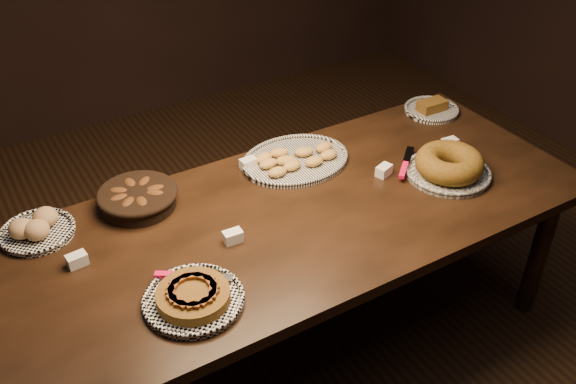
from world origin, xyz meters
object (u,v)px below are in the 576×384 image
madeleine_platter (295,160)px  apple_tart_plate (193,297)px  bundt_cake_plate (449,166)px  buffet_table (295,227)px

madeleine_platter → apple_tart_plate: bearing=-150.4°
bundt_cake_plate → apple_tart_plate: bearing=-162.5°
madeleine_platter → buffet_table: bearing=-128.8°
buffet_table → madeleine_platter: bearing=58.8°
apple_tart_plate → bundt_cake_plate: size_ratio=0.81×
buffet_table → madeleine_platter: 0.37m
buffet_table → bundt_cake_plate: bundt_cake_plate is taller
buffet_table → madeleine_platter: size_ratio=4.96×
buffet_table → bundt_cake_plate: 0.71m
madeleine_platter → bundt_cake_plate: bundt_cake_plate is taller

